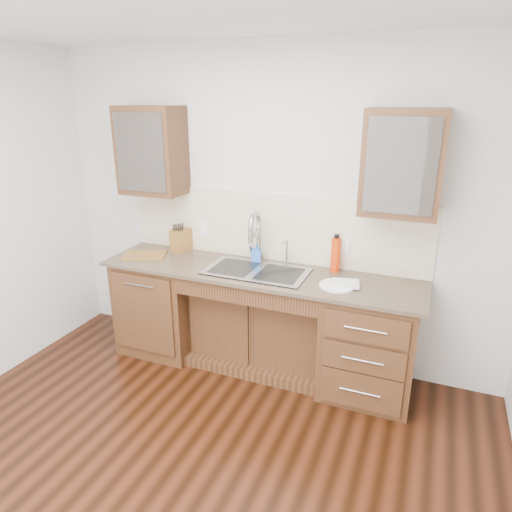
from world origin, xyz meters
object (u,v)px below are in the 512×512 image
at_px(water_bottle, 336,255).
at_px(knife_block, 181,240).
at_px(plate, 337,285).
at_px(soap_bottle, 257,253).
at_px(cutting_board, 145,255).

distance_m(water_bottle, knife_block, 1.44).
height_order(plate, knife_block, knife_block).
distance_m(plate, knife_block, 1.56).
height_order(soap_bottle, knife_block, knife_block).
xyz_separation_m(plate, knife_block, (-1.53, 0.29, 0.10)).
relative_size(plate, cutting_board, 0.73).
bearing_deg(plate, water_bottle, 105.93).
xyz_separation_m(water_bottle, cutting_board, (-1.68, -0.26, -0.14)).
bearing_deg(cutting_board, soap_bottle, 12.79).
bearing_deg(soap_bottle, plate, -30.61).
relative_size(soap_bottle, cutting_board, 0.46).
bearing_deg(cutting_board, plate, -1.50).
bearing_deg(knife_block, cutting_board, -120.28).
bearing_deg(plate, knife_block, 169.26).
relative_size(water_bottle, cutting_board, 0.78).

